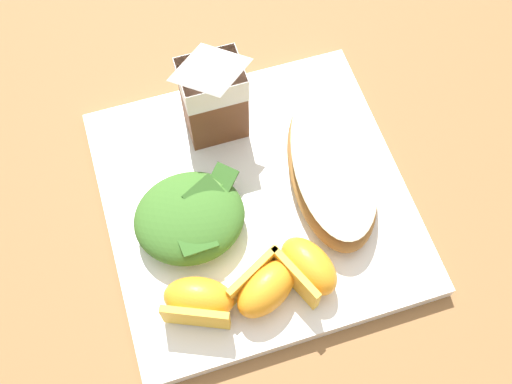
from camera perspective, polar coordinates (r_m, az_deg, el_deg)
The scene contains 8 objects.
ground at distance 0.60m, azimuth -0.00°, elevation -1.11°, with size 3.00×3.00×0.00m, color olive.
white_plate at distance 0.59m, azimuth -0.00°, elevation -0.78°, with size 0.28×0.28×0.02m, color white.
cheesy_pizza_bread at distance 0.58m, azimuth 7.12°, elevation 2.12°, with size 0.11×0.18×0.04m.
green_salad_pile at distance 0.55m, azimuth -6.12°, elevation -2.33°, with size 0.10×0.09×0.04m.
milk_carton at distance 0.57m, azimuth -4.04°, elevation 9.35°, with size 0.06×0.04×0.11m.
orange_wedge_front at distance 0.53m, azimuth -5.35°, elevation -9.98°, with size 0.07×0.06×0.04m.
orange_wedge_middle at distance 0.53m, azimuth 0.79°, elevation -8.80°, with size 0.07×0.06×0.04m.
orange_wedge_rear at distance 0.53m, azimuth 4.75°, elevation -6.97°, with size 0.06×0.07×0.04m.
Camera 1 is at (-0.08, -0.24, 0.54)m, focal length 43.24 mm.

